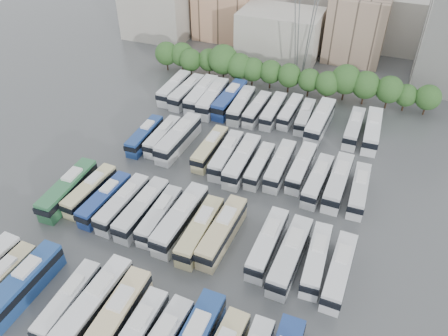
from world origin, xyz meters
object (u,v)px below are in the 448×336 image
at_px(bus_r1_s3, 123,203).
at_px(bus_r3_s4, 230,99).
at_px(bus_r3_s7, 273,110).
at_px(bus_r3_s10, 320,121).
at_px(bus_r1_s2, 105,199).
at_px(bus_r2_s6, 226,155).
at_px(bus_r0_s5, 95,303).
at_px(bus_r1_s5, 160,215).
at_px(bus_r2_s5, 210,148).
at_px(bus_r1_s13, 339,271).
at_px(bus_r3_s2, 201,94).
at_px(bus_r2_s11, 318,180).
at_px(bus_r2_s2, 163,136).
at_px(bus_r3_s13, 372,130).
at_px(bus_r1_s11, 290,255).
at_px(bus_r2_s1, 145,135).
at_px(bus_r2_s3, 179,138).
at_px(bus_r1_s0, 68,189).
at_px(bus_r1_s12, 316,259).
at_px(bus_r3_s5, 241,105).
at_px(bus_r3_s12, 354,128).
at_px(bus_r0_s4, 69,301).
at_px(bus_r2_s9, 280,165).
at_px(bus_r1_s1, 90,190).
at_px(bus_r1_s4, 142,209).
at_px(bus_r3_s8, 290,111).
at_px(bus_r3_s6, 257,109).
at_px(bus_r2_s10, 301,167).
at_px(bus_r2_s12, 338,182).
at_px(bus_r3_s1, 187,92).
at_px(bus_r1_s10, 268,243).
at_px(bus_r0_s2, 22,286).
at_px(bus_r3_s0, 174,88).
at_px(bus_r0_s7, 136,336).
at_px(bus_r1_s8, 222,231).
at_px(bus_r1_s6, 181,219).
at_px(bus_r3_s9, 305,116).
at_px(bus_r2_s7, 242,160).
at_px(bus_r3_s3, 213,98).
at_px(bus_r2_s8, 260,165).

distance_m(bus_r1_s3, bus_r3_s4, 36.60).
distance_m(bus_r3_s7, bus_r3_s10, 9.85).
bearing_deg(bus_r1_s2, bus_r2_s6, 56.25).
relative_size(bus_r0_s5, bus_r3_s7, 1.13).
height_order(bus_r1_s5, bus_r2_s5, bus_r2_s5).
xyz_separation_m(bus_r1_s13, bus_r3_s2, (-36.21, 36.79, 0.23)).
height_order(bus_r1_s3, bus_r2_s11, bus_r1_s3).
relative_size(bus_r2_s2, bus_r3_s13, 0.86).
bearing_deg(bus_r1_s11, bus_r2_s1, 152.76).
xyz_separation_m(bus_r2_s11, bus_r3_s4, (-23.15, 19.70, 0.25)).
height_order(bus_r2_s3, bus_r2_s6, bus_r2_s3).
height_order(bus_r1_s0, bus_r2_s6, bus_r1_s0).
bearing_deg(bus_r3_s10, bus_r1_s12, -76.35).
bearing_deg(bus_r3_s5, bus_r3_s12, -3.03).
distance_m(bus_r0_s4, bus_r3_s10, 55.96).
height_order(bus_r0_s5, bus_r2_s9, bus_r0_s5).
bearing_deg(bus_r1_s5, bus_r1_s1, 174.92).
xyz_separation_m(bus_r1_s4, bus_r3_s8, (13.17, 37.00, -0.21)).
bearing_deg(bus_r3_s6, bus_r3_s13, 2.36).
bearing_deg(bus_r2_s11, bus_r2_s10, 146.15).
relative_size(bus_r2_s12, bus_r3_s1, 1.01).
bearing_deg(bus_r1_s10, bus_r1_s1, -179.89).
height_order(bus_r0_s2, bus_r3_s8, bus_r0_s2).
relative_size(bus_r3_s0, bus_r3_s13, 0.96).
height_order(bus_r1_s1, bus_r3_s10, bus_r3_s10).
bearing_deg(bus_r1_s5, bus_r2_s3, 107.43).
xyz_separation_m(bus_r0_s7, bus_r3_s0, (-23.39, 55.48, 0.10)).
bearing_deg(bus_r2_s12, bus_r1_s5, -141.79).
distance_m(bus_r2_s3, bus_r3_s13, 36.81).
distance_m(bus_r1_s0, bus_r1_s8, 26.26).
relative_size(bus_r1_s0, bus_r1_s11, 1.00).
distance_m(bus_r1_s2, bus_r1_s6, 13.00).
xyz_separation_m(bus_r1_s0, bus_r3_s8, (26.38, 37.44, -0.29)).
bearing_deg(bus_r3_s1, bus_r1_s0, -92.68).
relative_size(bus_r0_s5, bus_r3_s9, 1.20).
bearing_deg(bus_r3_s10, bus_r3_s2, 179.55).
relative_size(bus_r0_s4, bus_r2_s7, 0.87).
xyz_separation_m(bus_r2_s1, bus_r2_s5, (13.10, 0.66, 0.08)).
relative_size(bus_r1_s12, bus_r3_s9, 1.07).
xyz_separation_m(bus_r3_s4, bus_r3_s7, (9.86, -0.65, -0.28)).
xyz_separation_m(bus_r1_s3, bus_r3_s0, (-9.97, 36.89, 0.09)).
height_order(bus_r1_s8, bus_r2_s12, bus_r2_s12).
height_order(bus_r1_s0, bus_r3_s13, bus_r1_s0).
bearing_deg(bus_r3_s7, bus_r1_s13, -61.12).
bearing_deg(bus_r3_s3, bus_r0_s2, -96.52).
bearing_deg(bus_r1_s6, bus_r1_s5, -174.25).
height_order(bus_r2_s1, bus_r2_s8, bus_r2_s1).
height_order(bus_r2_s3, bus_r2_s7, bus_r2_s3).
distance_m(bus_r1_s6, bus_r2_s1, 24.16).
distance_m(bus_r1_s6, bus_r2_s12, 26.42).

